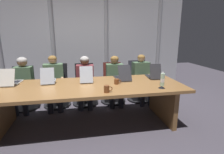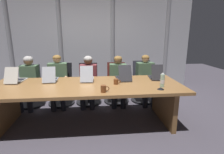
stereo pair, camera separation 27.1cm
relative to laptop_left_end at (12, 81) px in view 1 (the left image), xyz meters
name	(u,v)px [view 1 (the left image)]	position (x,y,z in m)	size (l,w,h in m)	color
ground_plane	(89,124)	(1.31, -0.33, -0.80)	(12.04, 12.04, 0.00)	#47424C
conference_table	(88,94)	(1.31, -0.33, -0.21)	(3.34, 1.19, 0.75)	olive
curtain_backdrop	(83,42)	(1.31, 1.96, 0.57)	(6.02, 0.17, 2.74)	#B2B2B7
laptop_left_end	(12,81)	(0.00, 0.00, 0.00)	(0.27, 0.46, 0.30)	beige
laptop_left_mid	(49,79)	(0.62, 0.00, 0.00)	(0.26, 0.44, 0.29)	#A8ADB7
laptop_center	(86,78)	(1.31, -0.03, 0.00)	(0.24, 0.46, 0.30)	#A8ADB7
laptop_right_mid	(122,76)	(2.00, -0.02, 0.00)	(0.27, 0.49, 0.30)	#2D2D33
laptop_right_end	(153,75)	(2.64, -0.03, 0.00)	(0.26, 0.44, 0.30)	#2D2D33
office_chair_left_end	(25,92)	(-0.03, 0.74, -0.46)	(0.60, 0.61, 0.91)	#2D2D38
office_chair_left_mid	(57,90)	(0.66, 0.74, -0.45)	(0.60, 0.61, 0.94)	black
office_chair_center	(85,89)	(1.30, 0.74, -0.46)	(0.60, 0.60, 0.93)	black
office_chair_right_mid	(113,87)	(1.97, 0.74, -0.46)	(0.60, 0.60, 0.93)	#511E19
office_chair_right_end	(139,85)	(2.63, 0.75, -0.45)	(0.60, 0.60, 0.96)	#2D2D38
person_left_end	(23,81)	(0.00, 0.58, -0.15)	(0.39, 0.56, 1.14)	#4C6B4C
person_left_mid	(54,79)	(0.63, 0.59, -0.15)	(0.45, 0.57, 1.16)	#4C6B4C
person_center	(85,78)	(1.30, 0.59, -0.16)	(0.42, 0.56, 1.13)	brown
person_right_mid	(115,77)	(1.98, 0.58, -0.17)	(0.43, 0.57, 1.12)	#4C6B4C
person_right_end	(142,76)	(2.64, 0.58, -0.17)	(0.43, 0.57, 1.13)	#4C6B4C
water_bottle_primary	(162,80)	(2.57, -0.59, 0.05)	(0.07, 0.07, 0.24)	#ADD1B2
coffee_mug_near	(107,89)	(1.58, -0.76, 0.00)	(0.13, 0.08, 0.11)	brown
coffee_mug_far	(117,81)	(1.82, -0.34, -0.01)	(0.13, 0.08, 0.09)	brown
conference_mic_left_side	(162,87)	(2.50, -0.71, -0.04)	(0.11, 0.11, 0.04)	black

